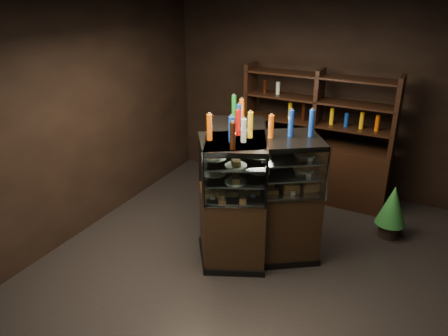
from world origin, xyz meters
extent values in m
plane|color=black|center=(0.00, 0.00, 0.00)|extent=(5.00, 5.00, 0.00)
cube|color=black|center=(0.00, 2.50, 1.50)|extent=(5.00, 0.02, 3.00)
cube|color=black|center=(0.00, -2.50, 1.50)|extent=(5.00, 0.02, 3.00)
cube|color=black|center=(-2.50, 0.00, 1.50)|extent=(0.02, 5.00, 3.00)
cube|color=black|center=(-0.15, 0.18, 0.45)|extent=(1.51, 1.32, 0.89)
cube|color=black|center=(-0.15, 0.18, 0.04)|extent=(1.56, 1.36, 0.08)
cube|color=black|center=(-0.15, 0.18, 1.49)|extent=(1.51, 1.32, 0.06)
cube|color=silver|center=(-0.15, 0.18, 0.90)|extent=(1.44, 1.24, 0.02)
cube|color=silver|center=(-0.15, 0.18, 1.11)|extent=(1.44, 1.24, 0.02)
cube|color=silver|center=(-0.15, 0.18, 1.30)|extent=(1.44, 1.24, 0.02)
cube|color=white|center=(0.04, -0.11, 1.21)|extent=(1.14, 0.76, 0.63)
cylinder|color=silver|center=(0.60, 0.27, 1.21)|extent=(0.03, 0.03, 0.65)
cylinder|color=silver|center=(-0.53, -0.48, 1.21)|extent=(0.03, 0.03, 0.65)
cube|color=black|center=(-0.49, 0.28, 0.45)|extent=(1.16, 1.52, 0.89)
cube|color=black|center=(-0.49, 0.28, 0.04)|extent=(1.20, 1.57, 0.08)
cube|color=black|center=(-0.49, 0.28, 1.49)|extent=(1.16, 1.52, 0.06)
cube|color=silver|center=(-0.49, 0.28, 0.90)|extent=(1.09, 1.45, 0.02)
cube|color=silver|center=(-0.49, 0.28, 1.11)|extent=(1.09, 1.45, 0.02)
cube|color=silver|center=(-0.49, 0.28, 1.30)|extent=(1.09, 1.45, 0.02)
cube|color=white|center=(-0.81, 0.15, 1.21)|extent=(0.54, 1.26, 0.63)
cylinder|color=silver|center=(-0.53, -0.48, 1.21)|extent=(0.03, 0.03, 0.65)
cylinder|color=silver|center=(-1.07, 0.78, 1.21)|extent=(0.03, 0.03, 0.65)
cube|color=#B68141|center=(-0.61, -0.16, 0.94)|extent=(0.20, 0.17, 0.06)
cube|color=#B68141|center=(-0.42, -0.04, 0.94)|extent=(0.20, 0.17, 0.06)
cube|color=#B68141|center=(-0.23, 0.09, 0.94)|extent=(0.20, 0.17, 0.06)
cube|color=#B68141|center=(-0.04, 0.22, 0.94)|extent=(0.20, 0.17, 0.06)
cube|color=#B68141|center=(0.15, 0.34, 0.94)|extent=(0.20, 0.17, 0.06)
cube|color=#B68141|center=(0.34, 0.47, 0.94)|extent=(0.20, 0.17, 0.06)
cylinder|color=white|center=(-0.58, -0.10, 1.13)|extent=(0.24, 0.24, 0.02)
cube|color=#B68141|center=(-0.58, -0.10, 1.16)|extent=(0.19, 0.16, 0.05)
cylinder|color=white|center=(-0.15, 0.18, 1.13)|extent=(0.24, 0.24, 0.02)
cube|color=#B68141|center=(-0.15, 0.18, 1.16)|extent=(0.19, 0.16, 0.05)
cylinder|color=white|center=(0.28, 0.47, 1.13)|extent=(0.24, 0.24, 0.02)
cube|color=#B68141|center=(0.28, 0.47, 1.16)|extent=(0.19, 0.16, 0.05)
cylinder|color=white|center=(-0.58, -0.10, 1.32)|extent=(0.24, 0.24, 0.02)
cube|color=#B68141|center=(-0.58, -0.10, 1.35)|extent=(0.19, 0.16, 0.05)
cylinder|color=white|center=(-0.15, 0.18, 1.32)|extent=(0.24, 0.24, 0.02)
cube|color=#B68141|center=(-0.15, 0.18, 1.35)|extent=(0.19, 0.16, 0.05)
cylinder|color=white|center=(0.28, 0.47, 1.32)|extent=(0.24, 0.24, 0.02)
cube|color=#B68141|center=(0.28, 0.47, 1.35)|extent=(0.19, 0.16, 0.05)
cube|color=#B68141|center=(-0.74, 0.80, 0.94)|extent=(0.15, 0.20, 0.06)
cube|color=#B68141|center=(-0.65, 0.59, 0.94)|extent=(0.15, 0.20, 0.06)
cube|color=#B68141|center=(-0.56, 0.37, 0.94)|extent=(0.15, 0.20, 0.06)
cube|color=#B68141|center=(-0.47, 0.16, 0.94)|extent=(0.15, 0.20, 0.06)
cube|color=#B68141|center=(-0.38, -0.05, 0.94)|extent=(0.15, 0.20, 0.06)
cube|color=#B68141|center=(-0.29, -0.26, 0.94)|extent=(0.15, 0.20, 0.06)
cylinder|color=white|center=(-0.69, 0.76, 1.13)|extent=(0.24, 0.24, 0.02)
cube|color=#B68141|center=(-0.69, 0.76, 1.16)|extent=(0.14, 0.19, 0.05)
cylinder|color=white|center=(-0.49, 0.28, 1.13)|extent=(0.24, 0.24, 0.02)
cube|color=#B68141|center=(-0.49, 0.28, 1.16)|extent=(0.14, 0.19, 0.05)
cylinder|color=white|center=(-0.28, -0.19, 1.13)|extent=(0.24, 0.24, 0.02)
cube|color=#B68141|center=(-0.28, -0.19, 1.16)|extent=(0.14, 0.19, 0.05)
cylinder|color=white|center=(-0.69, 0.76, 1.32)|extent=(0.24, 0.24, 0.02)
cube|color=#B68141|center=(-0.69, 0.76, 1.35)|extent=(0.14, 0.19, 0.05)
cylinder|color=white|center=(-0.49, 0.28, 1.32)|extent=(0.24, 0.24, 0.02)
cube|color=#B68141|center=(-0.49, 0.28, 1.35)|extent=(0.14, 0.19, 0.05)
cylinder|color=white|center=(-0.28, -0.19, 1.32)|extent=(0.24, 0.24, 0.02)
cube|color=#B68141|center=(-0.28, -0.19, 1.35)|extent=(0.14, 0.19, 0.05)
cylinder|color=#0F38B2|center=(-0.63, -0.13, 1.66)|extent=(0.06, 0.06, 0.28)
cylinder|color=silver|center=(-0.63, -0.13, 1.81)|extent=(0.03, 0.03, 0.02)
cylinder|color=#D8590A|center=(-0.44, -0.01, 1.66)|extent=(0.06, 0.06, 0.28)
cylinder|color=silver|center=(-0.44, -0.01, 1.81)|extent=(0.03, 0.03, 0.02)
cylinder|color=silver|center=(-0.25, 0.12, 1.66)|extent=(0.06, 0.06, 0.28)
cylinder|color=silver|center=(-0.25, 0.12, 1.81)|extent=(0.03, 0.03, 0.02)
cylinder|color=#147223|center=(-0.06, 0.25, 1.66)|extent=(0.06, 0.06, 0.28)
cylinder|color=silver|center=(-0.06, 0.25, 1.81)|extent=(0.03, 0.03, 0.02)
cylinder|color=yellow|center=(0.13, 0.37, 1.66)|extent=(0.06, 0.06, 0.28)
cylinder|color=silver|center=(0.13, 0.37, 1.81)|extent=(0.03, 0.03, 0.02)
cylinder|color=#B20C0A|center=(0.33, 0.50, 1.66)|extent=(0.06, 0.06, 0.28)
cylinder|color=silver|center=(0.33, 0.50, 1.81)|extent=(0.03, 0.03, 0.02)
cylinder|color=#0F38B2|center=(-0.71, 0.81, 1.66)|extent=(0.06, 0.06, 0.28)
cylinder|color=silver|center=(-0.71, 0.81, 1.81)|extent=(0.03, 0.03, 0.02)
cylinder|color=#D8590A|center=(-0.62, 0.60, 1.66)|extent=(0.06, 0.06, 0.28)
cylinder|color=silver|center=(-0.62, 0.60, 1.81)|extent=(0.03, 0.03, 0.02)
cylinder|color=silver|center=(-0.53, 0.39, 1.66)|extent=(0.06, 0.06, 0.28)
cylinder|color=silver|center=(-0.53, 0.39, 1.81)|extent=(0.03, 0.03, 0.02)
cylinder|color=#147223|center=(-0.44, 0.18, 1.66)|extent=(0.06, 0.06, 0.28)
cylinder|color=silver|center=(-0.44, 0.18, 1.81)|extent=(0.03, 0.03, 0.02)
cylinder|color=yellow|center=(-0.35, -0.03, 1.66)|extent=(0.06, 0.06, 0.28)
cylinder|color=silver|center=(-0.35, -0.03, 1.81)|extent=(0.03, 0.03, 0.02)
cylinder|color=#B20C0A|center=(-0.26, -0.24, 1.66)|extent=(0.06, 0.06, 0.28)
cylinder|color=silver|center=(-0.26, -0.24, 1.81)|extent=(0.03, 0.03, 0.02)
cylinder|color=black|center=(1.26, 1.35, 0.10)|extent=(0.26, 0.26, 0.19)
cone|color=#195922|center=(1.26, 1.35, 0.46)|extent=(0.39, 0.39, 0.54)
cone|color=#195922|center=(1.26, 1.35, 0.64)|extent=(0.30, 0.30, 0.38)
cube|color=black|center=(0.00, 2.05, 0.45)|extent=(2.25, 0.49, 0.90)
cube|color=black|center=(-1.09, 2.08, 1.45)|extent=(0.07, 0.38, 1.10)
cube|color=black|center=(0.00, 2.05, 1.45)|extent=(0.07, 0.38, 1.10)
cube|color=black|center=(1.09, 2.02, 1.45)|extent=(0.07, 0.38, 1.10)
cube|color=black|center=(0.00, 2.05, 1.20)|extent=(2.20, 0.45, 0.03)
cube|color=black|center=(0.00, 2.05, 1.55)|extent=(2.20, 0.45, 0.03)
cube|color=black|center=(0.00, 2.05, 1.90)|extent=(2.20, 0.45, 0.03)
cylinder|color=#0F38B2|center=(-0.85, 2.08, 1.32)|extent=(0.06, 0.06, 0.22)
cylinder|color=#D8590A|center=(-0.64, 2.07, 1.32)|extent=(0.06, 0.06, 0.22)
cylinder|color=silver|center=(-0.43, 2.06, 1.32)|extent=(0.06, 0.06, 0.22)
cylinder|color=#147223|center=(-0.21, 2.06, 1.32)|extent=(0.06, 0.06, 0.22)
cylinder|color=yellow|center=(0.00, 2.05, 1.32)|extent=(0.06, 0.06, 0.22)
cylinder|color=#B20C0A|center=(0.21, 2.04, 1.32)|extent=(0.06, 0.06, 0.22)
cylinder|color=black|center=(0.42, 2.04, 1.32)|extent=(0.06, 0.06, 0.22)
cylinder|color=#0F38B2|center=(0.64, 2.03, 1.32)|extent=(0.06, 0.06, 0.22)
cylinder|color=#D8590A|center=(0.85, 2.02, 1.32)|extent=(0.06, 0.06, 0.22)
camera|label=1|loc=(1.51, -4.12, 3.13)|focal=35.00mm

